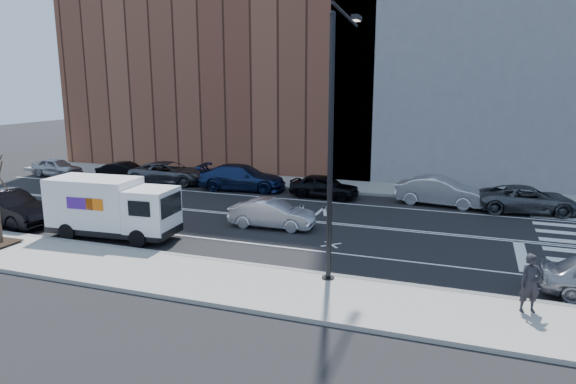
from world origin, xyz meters
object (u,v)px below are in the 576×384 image
Objects in this scene: far_parked_a at (57,167)px; driving_sedan at (272,214)px; fedex_van at (112,207)px; pedestrian at (530,283)px; far_parked_b at (126,172)px.

far_parked_a is 0.97× the size of driving_sedan.
fedex_van reaches higher than pedestrian.
far_parked_a is 6.12m from far_parked_b.
driving_sedan is 2.28× the size of pedestrian.
far_parked_a is (-13.84, 11.16, -0.73)m from fedex_van.
pedestrian reaches higher than driving_sedan.
pedestrian is at bearing -121.42° from far_parked_b.
far_parked_b is 1.00× the size of driving_sedan.
far_parked_b is at bearing 120.72° from fedex_van.
far_parked_b is (-7.71, 11.13, -0.73)m from fedex_van.
fedex_van is 3.34× the size of pedestrian.
far_parked_a is 0.97× the size of far_parked_b.
driving_sedan is at bearing 28.98° from fedex_van.
far_parked_b is 27.97m from pedestrian.
pedestrian is (16.80, -2.33, -0.36)m from fedex_van.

